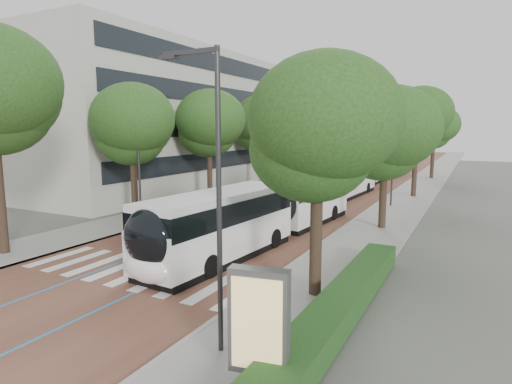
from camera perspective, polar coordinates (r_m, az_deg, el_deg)
ground at (r=18.64m, az=-17.83°, el=-11.05°), size 160.00×160.00×0.00m
road at (r=54.08m, az=13.79°, el=1.72°), size 11.00×140.00×0.02m
sidewalk_left at (r=56.31m, az=6.36°, el=2.22°), size 4.00×140.00×0.12m
sidewalk_right at (r=52.82m, az=21.71°, el=1.27°), size 4.00×140.00×0.12m
kerb_left at (r=55.66m, az=8.19°, el=2.11°), size 0.20×140.00×0.14m
kerb_right at (r=53.04m, az=19.67°, el=1.40°), size 0.20×140.00×0.14m
zebra_crossing at (r=19.17m, az=-15.25°, el=-10.31°), size 10.55×3.60×0.01m
lane_line_left at (r=54.48m, az=12.16°, el=1.84°), size 0.12×126.00×0.01m
lane_line_right at (r=53.73m, az=15.45°, el=1.63°), size 0.12×126.00×0.01m
office_building at (r=51.51m, az=-11.26°, el=9.28°), size 18.11×40.00×14.00m
hedge at (r=13.90m, az=10.61°, el=-15.33°), size 1.20×14.00×0.80m
streetlight_near at (r=11.11m, az=-5.78°, el=1.84°), size 1.82×0.20×8.00m
streetlight_far at (r=34.78m, az=17.56°, el=5.94°), size 1.82×0.20×8.00m
lamp_post_left at (r=27.67m, az=-15.36°, el=4.05°), size 0.14×0.14×8.00m
trees_left at (r=41.07m, az=-1.94°, el=9.19°), size 6.49×60.96×10.23m
trees_right at (r=34.28m, az=19.35°, el=7.87°), size 5.81×47.28×9.18m
lead_bus at (r=23.12m, az=0.92°, el=-2.70°), size 3.94×18.53×3.20m
bus_queued_0 at (r=38.50m, az=11.25°, el=1.60°), size 3.23×12.52×3.20m
bus_queued_1 at (r=50.57m, az=14.95°, el=3.07°), size 2.66×12.42×3.20m
bus_queued_2 at (r=63.92m, az=17.69°, el=4.02°), size 2.63×12.42×3.20m
bus_queued_3 at (r=75.71m, az=18.96°, el=4.58°), size 3.07×12.50×3.20m
ad_panel at (r=10.15m, az=0.39°, el=-17.56°), size 1.44×0.64×2.89m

